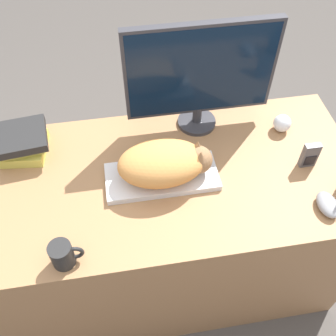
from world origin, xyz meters
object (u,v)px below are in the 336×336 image
at_px(coffee_mug, 63,255).
at_px(baseball, 282,123).
at_px(monitor, 201,74).
at_px(computer_mouse, 328,205).
at_px(book_stack, 22,142).
at_px(keyboard, 162,177).
at_px(cat, 166,163).
at_px(phone, 310,155).

distance_m(coffee_mug, baseball, 0.94).
bearing_deg(monitor, coffee_mug, -134.74).
height_order(computer_mouse, baseball, baseball).
xyz_separation_m(computer_mouse, book_stack, (-1.01, 0.42, 0.03)).
relative_size(coffee_mug, baseball, 1.46).
bearing_deg(book_stack, monitor, 3.74).
xyz_separation_m(coffee_mug, book_stack, (-0.15, 0.48, 0.01)).
height_order(monitor, coffee_mug, monitor).
bearing_deg(keyboard, computer_mouse, -21.93).
xyz_separation_m(computer_mouse, baseball, (-0.02, 0.38, 0.01)).
height_order(cat, computer_mouse, cat).
distance_m(keyboard, phone, 0.53).
xyz_separation_m(cat, baseball, (0.49, 0.17, -0.05)).
bearing_deg(computer_mouse, baseball, 93.73).
xyz_separation_m(baseball, book_stack, (-0.99, 0.04, 0.02)).
bearing_deg(computer_mouse, coffee_mug, -176.32).
xyz_separation_m(coffee_mug, phone, (0.87, 0.25, 0.01)).
height_order(computer_mouse, book_stack, book_stack).
bearing_deg(monitor, keyboard, -125.32).
bearing_deg(cat, keyboard, 180.00).
distance_m(monitor, baseball, 0.39).
relative_size(keyboard, monitor, 0.73).
bearing_deg(phone, monitor, 141.99).
distance_m(baseball, book_stack, 0.99).
height_order(cat, coffee_mug, cat).
distance_m(monitor, book_stack, 0.70).
relative_size(computer_mouse, phone, 1.03).
xyz_separation_m(coffee_mug, baseball, (0.84, 0.44, -0.01)).
bearing_deg(cat, phone, -2.20).
xyz_separation_m(computer_mouse, phone, (0.01, 0.19, 0.03)).
relative_size(cat, monitor, 0.60).
bearing_deg(baseball, phone, -80.61).
relative_size(monitor, computer_mouse, 5.14).
xyz_separation_m(keyboard, monitor, (0.18, 0.25, 0.23)).
height_order(monitor, baseball, monitor).
distance_m(monitor, computer_mouse, 0.62).
bearing_deg(book_stack, keyboard, -23.49).
distance_m(cat, coffee_mug, 0.44).
height_order(cat, baseball, cat).
height_order(monitor, book_stack, monitor).
relative_size(cat, coffee_mug, 3.25).
bearing_deg(phone, cat, 177.80).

